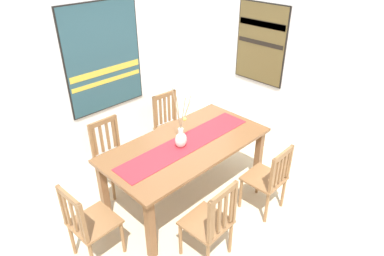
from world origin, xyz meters
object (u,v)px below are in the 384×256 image
at_px(centerpiece_vase, 181,138).
at_px(chair_2, 211,222).
at_px(chair_3, 89,223).
at_px(chair_4, 171,124).
at_px(dining_table, 186,151).
at_px(painting_on_side_wall, 261,44).
at_px(chair_0, 112,154).
at_px(chair_1, 269,178).
at_px(painting_on_back_wall, 104,58).

bearing_deg(centerpiece_vase, chair_2, -115.37).
distance_m(chair_3, chair_4, 2.02).
bearing_deg(dining_table, painting_on_side_wall, 6.62).
xyz_separation_m(chair_2, chair_3, (-0.83, 0.84, -0.02)).
distance_m(chair_0, chair_2, 1.66).
bearing_deg(chair_4, chair_1, -90.50).
relative_size(chair_1, chair_3, 0.98).
distance_m(dining_table, chair_1, 1.00).
xyz_separation_m(chair_4, painting_on_back_wall, (-0.68, 0.44, 1.05)).
height_order(dining_table, chair_1, chair_1).
bearing_deg(centerpiece_vase, chair_4, 55.28).
height_order(chair_1, painting_on_side_wall, painting_on_side_wall).
bearing_deg(dining_table, chair_0, 122.20).
bearing_deg(painting_on_back_wall, chair_0, -125.42).
bearing_deg(painting_on_side_wall, chair_3, -176.26).
relative_size(centerpiece_vase, chair_2, 0.75).
distance_m(chair_1, chair_3, 2.00).
distance_m(chair_0, chair_3, 1.15).
relative_size(chair_4, painting_on_back_wall, 0.69).
height_order(centerpiece_vase, chair_3, centerpiece_vase).
xyz_separation_m(chair_1, painting_on_back_wall, (-0.67, 2.14, 1.07)).
xyz_separation_m(chair_0, chair_2, (0.03, -1.66, 0.01)).
bearing_deg(painting_on_back_wall, chair_1, -72.66).
relative_size(chair_0, chair_2, 0.98).
height_order(centerpiece_vase, painting_on_back_wall, painting_on_back_wall).
height_order(chair_4, painting_on_side_wall, painting_on_side_wall).
bearing_deg(chair_4, centerpiece_vase, -124.72).
height_order(painting_on_back_wall, painting_on_side_wall, painting_on_back_wall).
relative_size(chair_1, painting_on_back_wall, 0.65).
xyz_separation_m(chair_0, painting_on_side_wall, (2.13, -0.63, 1.11)).
bearing_deg(dining_table, chair_2, -120.14).
bearing_deg(centerpiece_vase, chair_0, 116.71).
bearing_deg(chair_1, chair_2, 179.86).
height_order(chair_0, painting_on_back_wall, painting_on_back_wall).
bearing_deg(painting_on_side_wall, chair_4, 148.96).
distance_m(centerpiece_vase, chair_0, 1.02).
xyz_separation_m(chair_3, painting_on_back_wall, (1.15, 1.30, 1.08)).
relative_size(chair_0, chair_4, 0.98).
bearing_deg(centerpiece_vase, painting_on_side_wall, 6.72).
height_order(dining_table, chair_4, chair_4).
bearing_deg(painting_on_back_wall, dining_table, -82.21).
xyz_separation_m(chair_2, painting_on_side_wall, (2.10, 1.03, 1.10)).
bearing_deg(chair_1, painting_on_back_wall, 107.34).
bearing_deg(painting_on_side_wall, chair_0, 163.50).
relative_size(centerpiece_vase, chair_4, 0.75).
height_order(chair_3, painting_on_side_wall, painting_on_side_wall).
height_order(dining_table, painting_on_back_wall, painting_on_back_wall).
bearing_deg(chair_0, chair_1, -58.83).
relative_size(dining_table, centerpiece_vase, 2.80).
distance_m(chair_1, painting_on_side_wall, 1.89).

